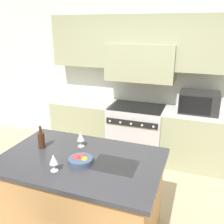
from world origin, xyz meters
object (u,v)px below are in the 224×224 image
object	(u,v)px
wine_bottle	(41,140)
wine_glass_near	(54,160)
microwave	(199,102)
range_stove	(136,132)
wine_glass_far	(81,137)
fruit_bowl	(80,160)

from	to	relation	value
wine_bottle	wine_glass_near	xyz separation A→B (m)	(0.39, -0.36, 0.02)
microwave	range_stove	bearing A→B (deg)	-178.91
range_stove	wine_glass_near	distance (m)	2.28
wine_bottle	wine_glass_far	bearing A→B (deg)	24.20
range_stove	fruit_bowl	xyz separation A→B (m)	(-0.07, -1.98, 0.50)
wine_glass_near	wine_glass_far	bearing A→B (deg)	88.92
fruit_bowl	wine_glass_near	bearing A→B (deg)	-126.97
microwave	wine_glass_far	xyz separation A→B (m)	(-1.21, -1.68, -0.05)
range_stove	fruit_bowl	world-z (taller)	fruit_bowl
wine_glass_far	fruit_bowl	xyz separation A→B (m)	(0.15, -0.32, -0.09)
range_stove	fruit_bowl	bearing A→B (deg)	-92.06
wine_glass_near	microwave	bearing A→B (deg)	61.20
microwave	fruit_bowl	bearing A→B (deg)	-117.81
range_stove	wine_bottle	size ratio (longest dim) A/B	3.54
wine_glass_far	fruit_bowl	world-z (taller)	wine_glass_far
range_stove	wine_glass_far	world-z (taller)	wine_glass_far
microwave	wine_glass_far	distance (m)	2.07
range_stove	microwave	bearing A→B (deg)	1.09
microwave	wine_bottle	world-z (taller)	microwave
wine_bottle	fruit_bowl	size ratio (longest dim) A/B	1.08
wine_bottle	wine_glass_far	world-z (taller)	wine_bottle
wine_glass_near	wine_bottle	bearing A→B (deg)	137.15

